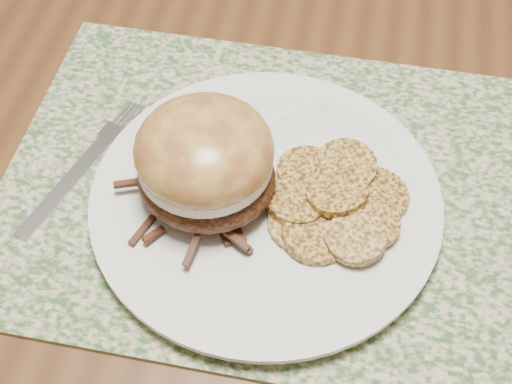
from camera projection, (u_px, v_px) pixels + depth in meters
The scene contains 6 objects.
dining_table at pixel (289, 205), 0.67m from camera, with size 1.50×0.90×0.75m.
placemat at pixel (278, 188), 0.58m from camera, with size 0.45×0.33×0.00m, color #35582D.
dinner_plate at pixel (266, 201), 0.56m from camera, with size 0.26×0.26×0.02m, color silver.
pork_sandwich at pixel (205, 161), 0.53m from camera, with size 0.13×0.13×0.08m.
roasted_potatoes at pixel (333, 204), 0.54m from camera, with size 0.13×0.13×0.03m.
fork at pixel (84, 165), 0.59m from camera, with size 0.06×0.16×0.00m.
Camera 1 is at (0.05, -0.39, 1.22)m, focal length 50.00 mm.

